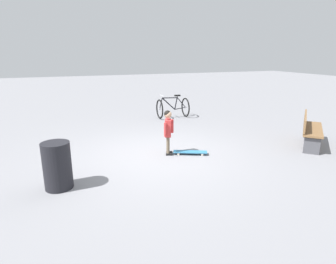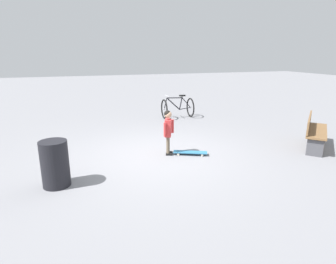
# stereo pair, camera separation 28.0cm
# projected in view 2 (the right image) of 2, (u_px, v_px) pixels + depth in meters

# --- Properties ---
(ground_plane) EXTENTS (50.00, 50.00, 0.00)m
(ground_plane) POSITION_uv_depth(u_px,v_px,m) (157.00, 155.00, 6.67)
(ground_plane) COLOR gray
(child_person) EXTENTS (0.32, 0.29, 1.06)m
(child_person) POSITION_uv_depth(u_px,v_px,m) (168.00, 128.00, 6.55)
(child_person) COLOR brown
(child_person) RESTS_ON ground
(skateboard) EXTENTS (0.80, 0.51, 0.07)m
(skateboard) POSITION_uv_depth(u_px,v_px,m) (190.00, 152.00, 6.68)
(skateboard) COLOR teal
(skateboard) RESTS_ON ground
(bicycle_mid) EXTENTS (1.08, 0.72, 0.85)m
(bicycle_mid) POSITION_uv_depth(u_px,v_px,m) (177.00, 108.00, 10.41)
(bicycle_mid) COLOR black
(bicycle_mid) RESTS_ON ground
(street_bench) EXTENTS (1.46, 1.42, 0.80)m
(street_bench) POSITION_uv_depth(u_px,v_px,m) (315.00, 131.00, 7.12)
(street_bench) COLOR brown
(street_bench) RESTS_ON ground
(trash_bin) EXTENTS (0.49, 0.49, 0.84)m
(trash_bin) POSITION_uv_depth(u_px,v_px,m) (55.00, 164.00, 5.04)
(trash_bin) COLOR black
(trash_bin) RESTS_ON ground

